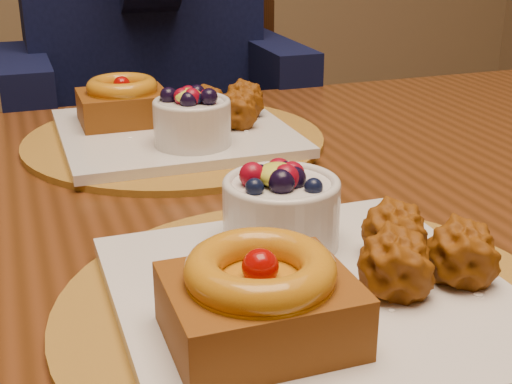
{
  "coord_description": "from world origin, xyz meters",
  "views": [
    {
      "loc": [
        -0.23,
        -0.57,
        1.03
      ],
      "look_at": [
        -0.06,
        -0.11,
        0.84
      ],
      "focal_mm": 50.0,
      "sensor_mm": 36.0,
      "label": 1
    }
  ],
  "objects_px": {
    "place_setting_far": "(173,125)",
    "chair_far": "(180,174)",
    "dining_table": "(226,273)",
    "place_setting_near": "(306,277)"
  },
  "relations": [
    {
      "from": "place_setting_near",
      "to": "chair_far",
      "type": "xyz_separation_m",
      "value": [
        0.12,
        0.95,
        -0.26
      ]
    },
    {
      "from": "place_setting_far",
      "to": "chair_far",
      "type": "height_order",
      "value": "chair_far"
    },
    {
      "from": "dining_table",
      "to": "chair_far",
      "type": "relative_size",
      "value": 1.7
    },
    {
      "from": "place_setting_near",
      "to": "place_setting_far",
      "type": "relative_size",
      "value": 1.0
    },
    {
      "from": "place_setting_near",
      "to": "chair_far",
      "type": "bearing_deg",
      "value": 82.47
    },
    {
      "from": "dining_table",
      "to": "chair_far",
      "type": "height_order",
      "value": "chair_far"
    },
    {
      "from": "place_setting_near",
      "to": "chair_far",
      "type": "height_order",
      "value": "chair_far"
    },
    {
      "from": "dining_table",
      "to": "place_setting_far",
      "type": "height_order",
      "value": "place_setting_far"
    },
    {
      "from": "dining_table",
      "to": "chair_far",
      "type": "xyz_separation_m",
      "value": [
        0.12,
        0.73,
        -0.16
      ]
    },
    {
      "from": "place_setting_far",
      "to": "chair_far",
      "type": "distance_m",
      "value": 0.59
    }
  ]
}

